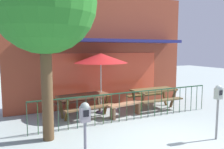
{
  "coord_description": "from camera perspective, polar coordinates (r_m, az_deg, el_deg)",
  "views": [
    {
      "loc": [
        -3.73,
        -4.22,
        2.39
      ],
      "look_at": [
        -0.49,
        2.57,
        1.52
      ],
      "focal_mm": 36.43,
      "sensor_mm": 36.0,
      "label": 1
    }
  ],
  "objects": [
    {
      "name": "parking_meter_near",
      "position": [
        4.28,
        -6.81,
        -11.13
      ],
      "size": [
        0.18,
        0.17,
        1.41
      ],
      "color": "slate",
      "rests_on": "ground"
    },
    {
      "name": "patio_fence_front",
      "position": [
        7.6,
        4.68,
        -6.6
      ],
      "size": [
        6.51,
        0.04,
        0.97
      ],
      "color": "#1F462C",
      "rests_on": "ground"
    },
    {
      "name": "pub_storefront",
      "position": [
        9.58,
        -2.57,
        6.12
      ],
      "size": [
        7.73,
        1.44,
        4.63
      ],
      "color": "brown",
      "rests_on": "ground"
    },
    {
      "name": "parking_meter_far",
      "position": [
        6.54,
        25.11,
        -5.24
      ],
      "size": [
        0.18,
        0.17,
        1.46
      ],
      "color": "gray",
      "rests_on": "ground"
    },
    {
      "name": "patio_bench",
      "position": [
        8.08,
        3.45,
        -8.06
      ],
      "size": [
        1.43,
        0.56,
        0.48
      ],
      "color": "#9D6C4B",
      "rests_on": "ground"
    },
    {
      "name": "patio_umbrella",
      "position": [
        8.28,
        -2.83,
        4.05
      ],
      "size": [
        1.97,
        1.97,
        2.21
      ],
      "color": "black",
      "rests_on": "ground"
    },
    {
      "name": "picnic_table_right",
      "position": [
        9.26,
        10.46,
        -4.62
      ],
      "size": [
        1.81,
        1.38,
        0.79
      ],
      "color": "brown",
      "rests_on": "ground"
    },
    {
      "name": "ground",
      "position": [
        6.12,
        15.34,
        -16.66
      ],
      "size": [
        40.0,
        40.0,
        0.0
      ],
      "primitive_type": "plane",
      "color": "#94A2A0"
    },
    {
      "name": "picnic_table_left",
      "position": [
        8.07,
        -7.08,
        -6.22
      ],
      "size": [
        1.93,
        1.53,
        0.79
      ],
      "color": "brown",
      "rests_on": "ground"
    },
    {
      "name": "street_tree",
      "position": [
        6.1,
        -16.66,
        17.03
      ],
      "size": [
        2.63,
        2.63,
        4.87
      ],
      "color": "brown",
      "rests_on": "ground"
    }
  ]
}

